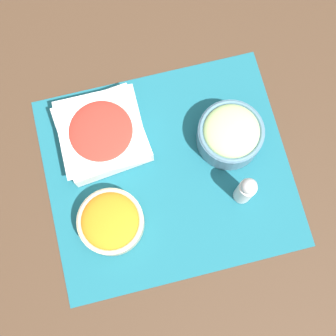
{
  "coord_description": "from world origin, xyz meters",
  "views": [
    {
      "loc": [
        -0.05,
        -0.22,
        0.95
      ],
      "look_at": [
        0.0,
        0.0,
        0.03
      ],
      "focal_mm": 50.0,
      "sensor_mm": 36.0,
      "label": 1
    }
  ],
  "objects_px": {
    "carrot_bowl": "(111,222)",
    "tomato_bowl": "(102,134)",
    "pepper_shaker": "(246,190)",
    "cucumber_bowl": "(230,134)"
  },
  "relations": [
    {
      "from": "carrot_bowl",
      "to": "tomato_bowl",
      "type": "relative_size",
      "value": 0.71
    },
    {
      "from": "carrot_bowl",
      "to": "pepper_shaker",
      "type": "relative_size",
      "value": 1.21
    },
    {
      "from": "cucumber_bowl",
      "to": "tomato_bowl",
      "type": "relative_size",
      "value": 0.73
    },
    {
      "from": "tomato_bowl",
      "to": "cucumber_bowl",
      "type": "bearing_deg",
      "value": -14.75
    },
    {
      "from": "tomato_bowl",
      "to": "pepper_shaker",
      "type": "bearing_deg",
      "value": -37.2
    },
    {
      "from": "tomato_bowl",
      "to": "pepper_shaker",
      "type": "relative_size",
      "value": 1.69
    },
    {
      "from": "cucumber_bowl",
      "to": "carrot_bowl",
      "type": "relative_size",
      "value": 1.03
    },
    {
      "from": "carrot_bowl",
      "to": "tomato_bowl",
      "type": "height_order",
      "value": "same"
    },
    {
      "from": "cucumber_bowl",
      "to": "carrot_bowl",
      "type": "height_order",
      "value": "cucumber_bowl"
    },
    {
      "from": "carrot_bowl",
      "to": "tomato_bowl",
      "type": "bearing_deg",
      "value": 83.37
    }
  ]
}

